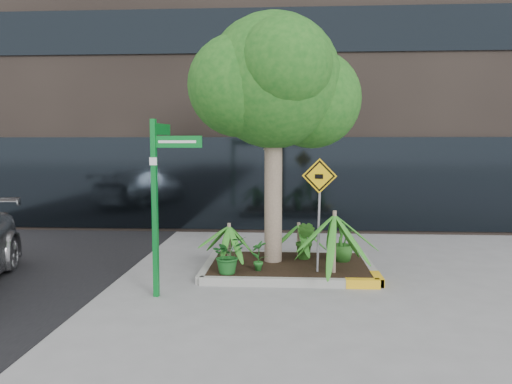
{
  "coord_description": "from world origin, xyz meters",
  "views": [
    {
      "loc": [
        0.16,
        -9.47,
        2.55
      ],
      "look_at": [
        -0.45,
        0.2,
        1.59
      ],
      "focal_mm": 35.0,
      "sensor_mm": 36.0,
      "label": 1
    }
  ],
  "objects": [
    {
      "name": "building",
      "position": [
        0.5,
        8.5,
        7.5
      ],
      "size": [
        18.0,
        8.0,
        15.0
      ],
      "primitive_type": "cube",
      "color": "#2D2621",
      "rests_on": "ground"
    },
    {
      "name": "ground",
      "position": [
        0.0,
        0.0,
        0.0
      ],
      "size": [
        80.0,
        80.0,
        0.0
      ],
      "primitive_type": "plane",
      "color": "gray",
      "rests_on": "ground"
    },
    {
      "name": "cattle_sign",
      "position": [
        0.75,
        -0.24,
        1.58
      ],
      "size": [
        0.64,
        0.28,
        2.11
      ],
      "rotation": [
        0.0,
        0.0,
        -0.22
      ],
      "color": "slate",
      "rests_on": "ground"
    },
    {
      "name": "palm_left",
      "position": [
        -0.96,
        0.07,
        0.93
      ],
      "size": [
        0.94,
        0.94,
        1.05
      ],
      "color": "tan",
      "rests_on": "ground"
    },
    {
      "name": "street_sign_post",
      "position": [
        -1.94,
        -1.45,
        1.81
      ],
      "size": [
        0.87,
        0.89,
        2.93
      ],
      "rotation": [
        0.0,
        0.0,
        -0.09
      ],
      "color": "#0A7828",
      "rests_on": "ground"
    },
    {
      "name": "palm_front",
      "position": [
        1.03,
        -0.34,
        1.23
      ],
      "size": [
        1.3,
        1.3,
        1.44
      ],
      "color": "tan",
      "rests_on": "ground"
    },
    {
      "name": "shrub_c",
      "position": [
        -0.37,
        -0.29,
        0.44
      ],
      "size": [
        0.44,
        0.44,
        0.59
      ],
      "primitive_type": "imported",
      "rotation": [
        0.0,
        0.0,
        3.89
      ],
      "color": "#216A23",
      "rests_on": "planter"
    },
    {
      "name": "palm_back",
      "position": [
        0.41,
        0.96,
        0.82
      ],
      "size": [
        0.81,
        0.81,
        0.9
      ],
      "color": "tan",
      "rests_on": "ground"
    },
    {
      "name": "shrub_d",
      "position": [
        0.55,
        0.68,
        0.54
      ],
      "size": [
        0.61,
        0.61,
        0.78
      ],
      "primitive_type": "imported",
      "rotation": [
        0.0,
        0.0,
        5.58
      ],
      "color": "#275E1B",
      "rests_on": "planter"
    },
    {
      "name": "shrub_b",
      "position": [
        1.28,
        0.59,
        0.56
      ],
      "size": [
        0.65,
        0.65,
        0.82
      ],
      "primitive_type": "imported",
      "rotation": [
        0.0,
        0.0,
        2.24
      ],
      "color": "#25611D",
      "rests_on": "planter"
    },
    {
      "name": "tree",
      "position": [
        -0.12,
        0.52,
        3.75
      ],
      "size": [
        3.43,
        3.04,
        5.14
      ],
      "color": "tan",
      "rests_on": "ground"
    },
    {
      "name": "planter",
      "position": [
        0.23,
        0.27,
        0.1
      ],
      "size": [
        3.35,
        2.36,
        0.15
      ],
      "color": "#9E9E99",
      "rests_on": "ground"
    },
    {
      "name": "shrub_a",
      "position": [
        -0.92,
        -0.52,
        0.49
      ],
      "size": [
        0.87,
        0.87,
        0.68
      ],
      "primitive_type": "imported",
      "rotation": [
        0.0,
        0.0,
        0.79
      ],
      "color": "#18551D",
      "rests_on": "planter"
    }
  ]
}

